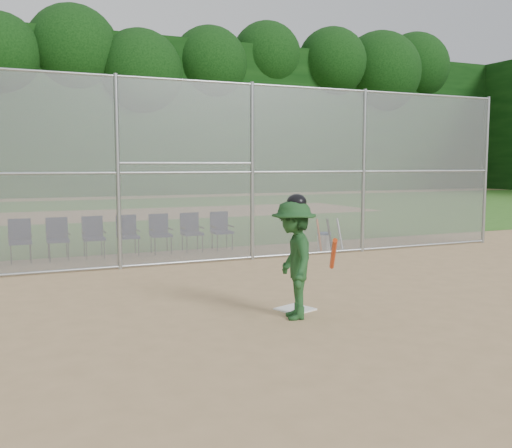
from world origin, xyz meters
name	(u,v)px	position (x,y,z in m)	size (l,w,h in m)	color
ground	(326,317)	(0.00, 0.00, 0.00)	(100.00, 100.00, 0.00)	tan
grass_strip	(112,215)	(0.00, 18.00, 0.01)	(100.00, 100.00, 0.00)	#336B20
dirt_patch_far	(112,215)	(0.00, 18.00, 0.01)	(24.00, 24.00, 0.00)	tan
backstop_fence	(210,169)	(0.00, 5.00, 2.07)	(16.09, 0.09, 4.00)	gray
treeline	(101,90)	(0.00, 20.00, 5.50)	(81.00, 60.00, 11.00)	black
home_plate	(295,309)	(-0.21, 0.55, 0.01)	(0.47, 0.47, 0.02)	white
batter_at_plate	(294,259)	(-0.44, 0.16, 0.85)	(1.06, 1.35, 1.77)	#1C471F
water_cooler	(324,241)	(3.22, 5.55, 0.23)	(0.36, 0.36, 0.46)	white
spare_bats	(330,235)	(3.22, 5.28, 0.41)	(0.66, 0.35, 0.83)	#D84C14
chair_2	(20,241)	(-3.88, 6.68, 0.48)	(0.54, 0.52, 0.96)	#10153E
chair_3	(58,239)	(-3.08, 6.68, 0.48)	(0.54, 0.52, 0.96)	#10153E
chair_4	(94,237)	(-2.29, 6.68, 0.48)	(0.54, 0.52, 0.96)	#10153E
chair_5	(128,236)	(-1.50, 6.68, 0.48)	(0.54, 0.52, 0.96)	#10153E
chair_6	(161,234)	(-0.70, 6.68, 0.48)	(0.54, 0.52, 0.96)	#10153E
chair_7	(192,233)	(0.09, 6.68, 0.48)	(0.54, 0.52, 0.96)	#10153E
chair_8	(222,231)	(0.88, 6.68, 0.48)	(0.54, 0.52, 0.96)	#10153E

